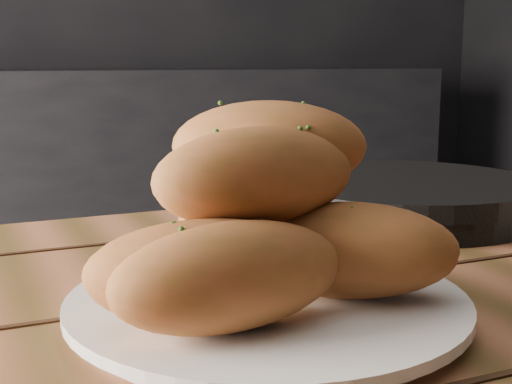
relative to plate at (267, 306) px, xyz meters
name	(u,v)px	position (x,y,z in m)	size (l,w,h in m)	color
counter	(80,192)	(0.26, 2.20, -0.31)	(2.80, 0.60, 0.90)	black
plate	(267,306)	(0.00, 0.00, 0.00)	(0.29, 0.29, 0.02)	white
bread_rolls	(259,225)	(-0.01, -0.01, 0.06)	(0.28, 0.23, 0.14)	#B05A31
skillet	(405,197)	(0.30, 0.25, 0.01)	(0.44, 0.32, 0.05)	black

